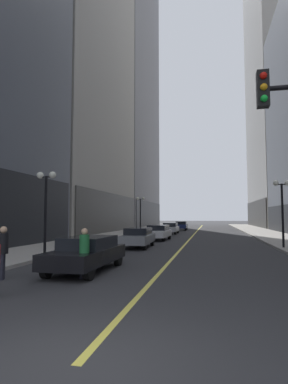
% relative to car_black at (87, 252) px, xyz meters
% --- Properties ---
extents(ground_plane, '(200.00, 200.00, 0.00)m').
position_rel_car_black_xyz_m(ground_plane, '(2.82, 27.66, -0.72)').
color(ground_plane, '#2D2D30').
extents(sidewalk_left, '(4.50, 78.00, 0.15)m').
position_rel_car_black_xyz_m(sidewalk_left, '(-5.43, 27.66, -0.64)').
color(sidewalk_left, '#9E9991').
rests_on(sidewalk_left, ground).
extents(sidewalk_right, '(4.50, 78.00, 0.15)m').
position_rel_car_black_xyz_m(sidewalk_right, '(11.07, 27.66, -0.64)').
color(sidewalk_right, '#9E9991').
rests_on(sidewalk_right, ground).
extents(lane_centre_stripe, '(0.16, 70.00, 0.01)m').
position_rel_car_black_xyz_m(lane_centre_stripe, '(2.82, 27.66, -0.72)').
color(lane_centre_stripe, '#E5D64C').
rests_on(lane_centre_stripe, ground).
extents(building_left_mid, '(15.50, 24.00, 62.91)m').
position_rel_car_black_xyz_m(building_left_mid, '(-15.33, 27.16, 30.67)').
color(building_left_mid, '#A8A399').
rests_on(building_left_mid, ground).
extents(building_left_far, '(11.97, 26.00, 81.85)m').
position_rel_car_black_xyz_m(building_left_far, '(-13.58, 52.66, 40.11)').
color(building_left_far, gray).
rests_on(building_left_far, ground).
extents(building_right_far, '(12.02, 26.00, 60.98)m').
position_rel_car_black_xyz_m(building_right_far, '(19.24, 52.66, 29.68)').
color(building_right_far, '#A8A399').
rests_on(building_right_far, ground).
extents(car_black, '(1.87, 4.61, 1.32)m').
position_rel_car_black_xyz_m(car_black, '(0.00, 0.00, 0.00)').
color(car_black, black).
rests_on(car_black, ground).
extents(car_grey, '(1.87, 4.45, 1.32)m').
position_rel_car_black_xyz_m(car_grey, '(-0.11, 9.30, -0.00)').
color(car_grey, slate).
rests_on(car_grey, ground).
extents(car_white, '(1.96, 4.26, 1.32)m').
position_rel_car_black_xyz_m(car_white, '(0.16, 15.98, -0.00)').
color(car_white, silver).
rests_on(car_white, ground).
extents(car_silver, '(1.74, 4.04, 1.32)m').
position_rel_car_black_xyz_m(car_silver, '(0.03, 25.79, -0.00)').
color(car_silver, '#B7B7BC').
rests_on(car_silver, ground).
extents(car_navy, '(1.77, 4.17, 1.32)m').
position_rel_car_black_xyz_m(car_navy, '(0.39, 35.96, -0.00)').
color(car_navy, '#141E4C').
rests_on(car_navy, ground).
extents(pedestrian_in_black_coat, '(0.45, 0.45, 1.78)m').
position_rel_car_black_xyz_m(pedestrian_in_black_coat, '(-2.15, -2.15, 0.33)').
color(pedestrian_in_black_coat, black).
rests_on(pedestrian_in_black_coat, ground).
extents(pedestrian_in_green_parka, '(0.48, 0.48, 1.71)m').
position_rel_car_black_xyz_m(pedestrian_in_green_parka, '(0.46, -1.41, 0.28)').
color(pedestrian_in_green_parka, black).
rests_on(pedestrian_in_green_parka, ground).
extents(street_lamp_left_near, '(1.06, 0.36, 4.43)m').
position_rel_car_black_xyz_m(street_lamp_left_near, '(-3.58, 3.14, 2.54)').
color(street_lamp_left_near, black).
rests_on(street_lamp_left_near, ground).
extents(street_lamp_left_far, '(1.06, 0.36, 4.43)m').
position_rel_car_black_xyz_m(street_lamp_left_far, '(-3.58, 25.59, 2.54)').
color(street_lamp_left_far, black).
rests_on(street_lamp_left_far, ground).
extents(street_lamp_right_mid, '(1.06, 0.36, 4.43)m').
position_rel_car_black_xyz_m(street_lamp_right_mid, '(9.22, 9.81, 2.54)').
color(street_lamp_right_mid, black).
rests_on(street_lamp_right_mid, ground).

